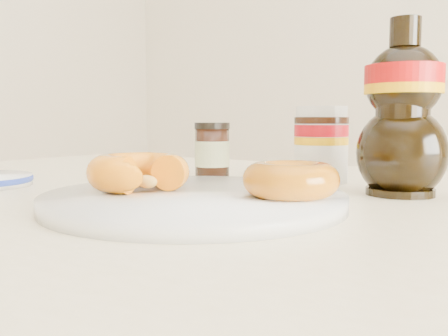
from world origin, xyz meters
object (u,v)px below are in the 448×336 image
Objects in this scene: donut_whole at (291,179)px; donut_bitten at (139,172)px; dining_table at (242,276)px; nutella_jar at (321,141)px; dark_jar at (212,151)px; plate at (194,199)px; syrup_bottle at (403,108)px.

donut_bitten is at bearing -162.22° from donut_whole.
nutella_jar is (0.00, 0.19, 0.14)m from dining_table.
donut_whole is 1.10× the size of dark_jar.
dark_jar is (-0.22, 0.17, 0.01)m from donut_whole.
dark_jar is (-0.13, 0.20, 0.03)m from plate.
dining_table is 0.11m from plate.
dining_table is 4.75× the size of plate.
donut_whole is (0.09, 0.03, 0.02)m from plate.
nutella_jar is 1.27× the size of dark_jar.
plate is 1.49× the size of syrup_bottle.
dining_table is 15.58× the size of donut_whole.
dining_table is at bearing 29.35° from donut_bitten.
dark_jar is at bearing -158.80° from nutella_jar.
donut_bitten is at bearing -132.95° from syrup_bottle.
dark_jar is at bearing 122.74° from plate.
dark_jar is at bearing 142.08° from donut_whole.
syrup_bottle is 0.28m from dark_jar.
plate is 0.10m from donut_whole.
syrup_bottle is 2.42× the size of dark_jar.
donut_bitten is at bearing -72.23° from dark_jar.
syrup_bottle is at bearing -25.28° from nutella_jar.
plate is 3.28× the size of donut_whole.
syrup_bottle is (0.05, 0.17, 0.07)m from donut_whole.
donut_whole reaches higher than dining_table.
plate is at bearing -102.17° from dining_table.
plate is (-0.01, -0.06, 0.09)m from dining_table.
nutella_jar is 0.53× the size of syrup_bottle.
nutella_jar is at bearing 108.02° from donut_whole.
nutella_jar is at bearing 86.72° from plate.
nutella_jar is (-0.07, 0.23, 0.03)m from donut_whole.
donut_bitten reaches higher than donut_whole.
dining_table is 0.23m from dark_jar.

